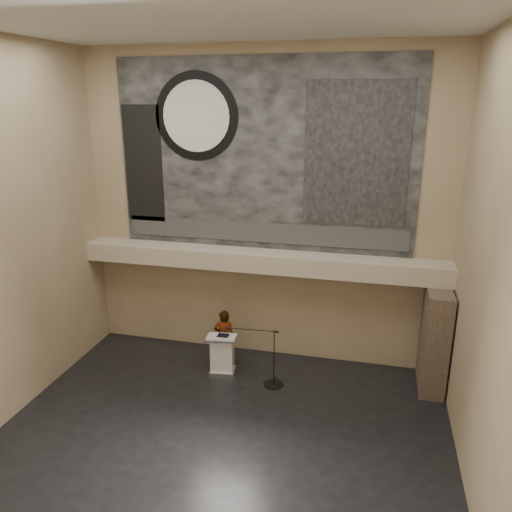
# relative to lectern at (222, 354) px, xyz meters

# --- Properties ---
(floor) EXTENTS (10.00, 10.00, 0.00)m
(floor) POSITION_rel_lectern_xyz_m (0.79, -2.57, -0.55)
(floor) COLOR black
(floor) RESTS_ON ground
(ceiling) EXTENTS (10.00, 10.00, 0.00)m
(ceiling) POSITION_rel_lectern_xyz_m (0.79, -2.57, 7.95)
(ceiling) COLOR silver
(ceiling) RESTS_ON wall_back
(wall_back) EXTENTS (10.00, 0.02, 8.50)m
(wall_back) POSITION_rel_lectern_xyz_m (0.79, 1.43, 3.70)
(wall_back) COLOR #887456
(wall_back) RESTS_ON floor
(wall_front) EXTENTS (10.00, 0.02, 8.50)m
(wall_front) POSITION_rel_lectern_xyz_m (0.79, -6.57, 3.70)
(wall_front) COLOR #887456
(wall_front) RESTS_ON floor
(wall_left) EXTENTS (0.02, 8.00, 8.50)m
(wall_left) POSITION_rel_lectern_xyz_m (-4.21, -2.57, 3.70)
(wall_left) COLOR #887456
(wall_left) RESTS_ON floor
(wall_right) EXTENTS (0.02, 8.00, 8.50)m
(wall_right) POSITION_rel_lectern_xyz_m (5.79, -2.57, 3.70)
(wall_right) COLOR #887456
(wall_right) RESTS_ON floor
(soffit) EXTENTS (10.00, 0.80, 0.50)m
(soffit) POSITION_rel_lectern_xyz_m (0.79, 1.03, 2.40)
(soffit) COLOR tan
(soffit) RESTS_ON wall_back
(sprinkler_left) EXTENTS (0.04, 0.04, 0.06)m
(sprinkler_left) POSITION_rel_lectern_xyz_m (-0.81, 0.98, 2.12)
(sprinkler_left) COLOR #B2893D
(sprinkler_left) RESTS_ON soffit
(sprinkler_right) EXTENTS (0.04, 0.04, 0.06)m
(sprinkler_right) POSITION_rel_lectern_xyz_m (2.69, 0.98, 2.12)
(sprinkler_right) COLOR #B2893D
(sprinkler_right) RESTS_ON soffit
(banner) EXTENTS (8.00, 0.05, 5.00)m
(banner) POSITION_rel_lectern_xyz_m (0.79, 1.40, 5.15)
(banner) COLOR black
(banner) RESTS_ON wall_back
(banner_text_strip) EXTENTS (7.76, 0.02, 0.55)m
(banner_text_strip) POSITION_rel_lectern_xyz_m (0.79, 1.36, 3.10)
(banner_text_strip) COLOR #2E2E2E
(banner_text_strip) RESTS_ON banner
(banner_clock_rim) EXTENTS (2.30, 0.02, 2.30)m
(banner_clock_rim) POSITION_rel_lectern_xyz_m (-1.01, 1.36, 6.15)
(banner_clock_rim) COLOR black
(banner_clock_rim) RESTS_ON banner
(banner_clock_face) EXTENTS (1.84, 0.02, 1.84)m
(banner_clock_face) POSITION_rel_lectern_xyz_m (-1.01, 1.34, 6.15)
(banner_clock_face) COLOR silver
(banner_clock_face) RESTS_ON banner
(banner_building_print) EXTENTS (2.60, 0.02, 3.60)m
(banner_building_print) POSITION_rel_lectern_xyz_m (3.19, 1.36, 5.25)
(banner_building_print) COLOR black
(banner_building_print) RESTS_ON banner
(banner_brick_print) EXTENTS (1.10, 0.02, 3.20)m
(banner_brick_print) POSITION_rel_lectern_xyz_m (-2.61, 1.36, 4.85)
(banner_brick_print) COLOR black
(banner_brick_print) RESTS_ON banner
(stone_pier) EXTENTS (0.60, 1.40, 2.70)m
(stone_pier) POSITION_rel_lectern_xyz_m (5.44, 0.58, 0.80)
(stone_pier) COLOR #3D3025
(stone_pier) RESTS_ON floor
(lectern) EXTENTS (0.83, 0.64, 1.14)m
(lectern) POSITION_rel_lectern_xyz_m (0.00, 0.00, 0.00)
(lectern) COLOR silver
(lectern) RESTS_ON floor
(binder) EXTENTS (0.30, 0.24, 0.04)m
(binder) POSITION_rel_lectern_xyz_m (0.04, -0.03, 0.56)
(binder) COLOR black
(binder) RESTS_ON lectern
(papers) EXTENTS (0.32, 0.37, 0.00)m
(papers) POSITION_rel_lectern_xyz_m (-0.12, -0.02, 0.55)
(papers) COLOR silver
(papers) RESTS_ON lectern
(speaker_person) EXTENTS (0.63, 0.44, 1.64)m
(speaker_person) POSITION_rel_lectern_xyz_m (-0.06, 0.43, 0.27)
(speaker_person) COLOR white
(speaker_person) RESTS_ON floor
(mic_stand) EXTENTS (1.54, 0.52, 1.57)m
(mic_stand) POSITION_rel_lectern_xyz_m (1.44, -0.30, -0.31)
(mic_stand) COLOR black
(mic_stand) RESTS_ON floor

